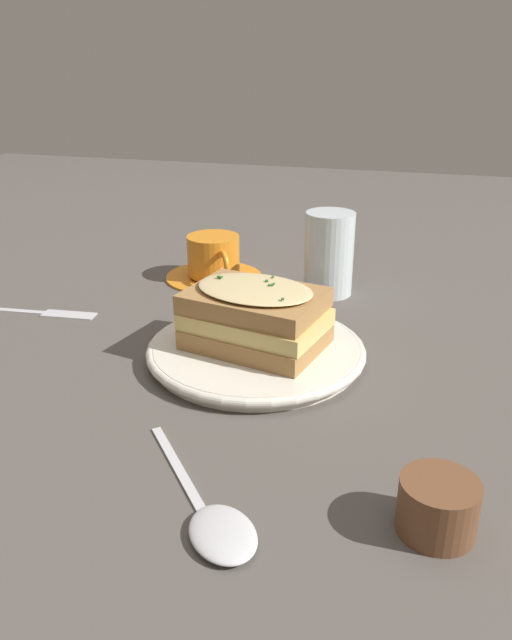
# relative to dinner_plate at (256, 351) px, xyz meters

# --- Properties ---
(ground_plane) EXTENTS (2.40, 2.40, 0.00)m
(ground_plane) POSITION_rel_dinner_plate_xyz_m (-0.01, 0.03, -0.01)
(ground_plane) COLOR #514C47
(dinner_plate) EXTENTS (0.24, 0.24, 0.02)m
(dinner_plate) POSITION_rel_dinner_plate_xyz_m (0.00, 0.00, 0.00)
(dinner_plate) COLOR silver
(dinner_plate) RESTS_ON ground_plane
(sandwich) EXTENTS (0.16, 0.14, 0.07)m
(sandwich) POSITION_rel_dinner_plate_xyz_m (-0.00, 0.00, 0.04)
(sandwich) COLOR #A37542
(sandwich) RESTS_ON dinner_plate
(teacup_with_saucer) EXTENTS (0.14, 0.14, 0.07)m
(teacup_with_saucer) POSITION_rel_dinner_plate_xyz_m (-0.13, 0.24, 0.02)
(teacup_with_saucer) COLOR orange
(teacup_with_saucer) RESTS_ON ground_plane
(water_glass) EXTENTS (0.07, 0.07, 0.12)m
(water_glass) POSITION_rel_dinner_plate_xyz_m (0.04, 0.23, 0.05)
(water_glass) COLOR silver
(water_glass) RESTS_ON ground_plane
(fork) EXTENTS (0.18, 0.03, 0.00)m
(fork) POSITION_rel_dinner_plate_xyz_m (-0.30, 0.05, -0.01)
(fork) COLOR silver
(fork) RESTS_ON ground_plane
(spoon) EXTENTS (0.14, 0.16, 0.01)m
(spoon) POSITION_rel_dinner_plate_xyz_m (0.05, -0.27, -0.01)
(spoon) COLOR silver
(spoon) RESTS_ON ground_plane
(condiment_pot) EXTENTS (0.06, 0.06, 0.04)m
(condiment_pot) POSITION_rel_dinner_plate_xyz_m (0.20, -0.23, 0.01)
(condiment_pot) COLOR brown
(condiment_pot) RESTS_ON ground_plane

